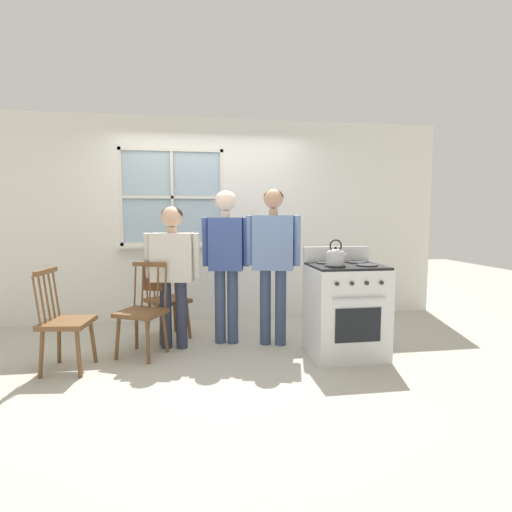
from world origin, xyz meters
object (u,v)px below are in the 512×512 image
chair_near_wall (167,300)px  chair_center_cluster (65,323)px  person_teen_center (226,250)px  kettle (336,256)px  chair_by_window (143,313)px  person_elderly_left (173,262)px  person_adult_right (273,250)px  potted_plant (171,239)px  handbag (154,277)px  stove (345,309)px

chair_near_wall → chair_center_cluster: (-0.85, -0.86, 0.00)m
person_teen_center → kettle: bearing=-24.1°
chair_by_window → chair_near_wall: same height
chair_center_cluster → kettle: size_ratio=3.79×
person_elderly_left → kettle: size_ratio=6.10×
chair_center_cluster → person_teen_center: size_ratio=0.56×
person_adult_right → kettle: bearing=-32.8°
potted_plant → handbag: 1.14m
chair_by_window → chair_near_wall: 0.60m
person_elderly_left → person_adult_right: 1.07m
chair_near_wall → stove: stove is taller
stove → potted_plant: size_ratio=4.37×
kettle → handbag: bearing=159.8°
chair_by_window → person_elderly_left: size_ratio=0.62×
stove → handbag: 2.00m
chair_center_cluster → stove: 2.67m
person_adult_right → potted_plant: (-1.14, 1.15, 0.07)m
stove → kettle: size_ratio=4.39×
chair_near_wall → potted_plant: 0.98m
handbag → person_adult_right: bearing=-3.3°
potted_plant → kettle: bearing=-46.6°
kettle → handbag: size_ratio=0.80×
person_elderly_left → person_adult_right: bearing=8.1°
chair_near_wall → kettle: (1.65, -1.00, 0.58)m
person_elderly_left → kettle: (1.56, -0.62, 0.10)m
chair_near_wall → person_elderly_left: 0.62m
person_teen_center → kettle: size_ratio=6.80×
person_adult_right → kettle: person_adult_right is taller
chair_center_cluster → handbag: bearing=-49.3°
chair_center_cluster → kettle: (2.51, -0.14, 0.58)m
person_elderly_left → chair_center_cluster: bearing=-142.1°
stove → kettle: bearing=-140.7°
chair_near_wall → potted_plant: potted_plant is taller
chair_near_wall → kettle: bearing=-62.3°
chair_center_cluster → stove: size_ratio=0.86×
person_adult_right → potted_plant: 1.62m
chair_near_wall → chair_center_cluster: same height
chair_by_window → person_elderly_left: person_elderly_left is taller
kettle → handbag: kettle is taller
chair_by_window → chair_center_cluster: 0.71m
person_adult_right → handbag: size_ratio=5.52×
chair_near_wall → person_adult_right: person_adult_right is taller
person_elderly_left → potted_plant: person_elderly_left is taller
chair_by_window → chair_near_wall: size_ratio=1.00×
stove → potted_plant: bearing=138.3°
handbag → person_elderly_left: bearing=-6.8°
chair_by_window → person_teen_center: (0.87, 0.27, 0.59)m
chair_near_wall → chair_center_cluster: 1.21m
chair_by_window → person_adult_right: (1.37, 0.14, 0.60)m
chair_center_cluster → person_adult_right: bearing=-71.1°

